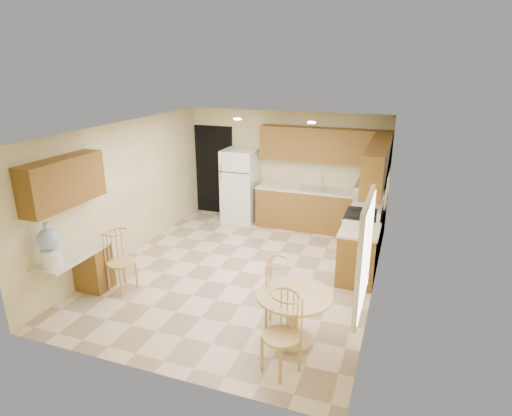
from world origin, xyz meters
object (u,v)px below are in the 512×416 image
(dining_table, at_px, (294,311))
(chair_table_b, at_px, (279,331))
(water_crock, at_px, (50,246))
(chair_desk, at_px, (116,258))
(stove, at_px, (362,237))
(refrigerator, at_px, (240,186))
(chair_table_a, at_px, (278,292))

(dining_table, bearing_deg, chair_table_b, -90.00)
(chair_table_b, relative_size, water_crock, 1.56)
(dining_table, xyz_separation_m, water_crock, (-3.40, -0.48, 0.59))
(dining_table, relative_size, chair_table_b, 0.97)
(chair_table_b, xyz_separation_m, chair_desk, (-2.95, 0.99, -0.01))
(stove, relative_size, dining_table, 1.12)
(refrigerator, relative_size, chair_table_b, 1.66)
(chair_desk, bearing_deg, chair_table_a, 101.75)
(chair_table_b, bearing_deg, dining_table, -60.28)
(dining_table, bearing_deg, chair_table_a, 149.93)
(refrigerator, xyz_separation_m, chair_table_a, (2.08, -3.87, -0.22))
(chair_table_a, distance_m, water_crock, 3.23)
(refrigerator, bearing_deg, dining_table, -59.69)
(chair_table_a, bearing_deg, stove, 156.07)
(refrigerator, bearing_deg, chair_table_b, -63.41)
(refrigerator, relative_size, water_crock, 2.59)
(water_crock, bearing_deg, stove, 39.90)
(dining_table, xyz_separation_m, chair_desk, (-2.95, 0.32, 0.13))
(refrigerator, height_order, stove, refrigerator)
(refrigerator, distance_m, chair_desk, 3.76)
(refrigerator, relative_size, stove, 1.52)
(chair_table_b, bearing_deg, refrigerator, -33.69)
(refrigerator, bearing_deg, chair_desk, -99.21)
(refrigerator, distance_m, dining_table, 4.67)
(refrigerator, relative_size, dining_table, 1.70)
(water_crock, bearing_deg, chair_table_b, -3.25)
(chair_table_a, height_order, chair_desk, chair_table_a)
(dining_table, distance_m, chair_table_a, 0.34)
(water_crock, bearing_deg, chair_table_a, 11.46)
(dining_table, distance_m, water_crock, 3.48)
(dining_table, distance_m, chair_desk, 2.97)
(chair_table_a, height_order, chair_table_b, chair_table_a)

